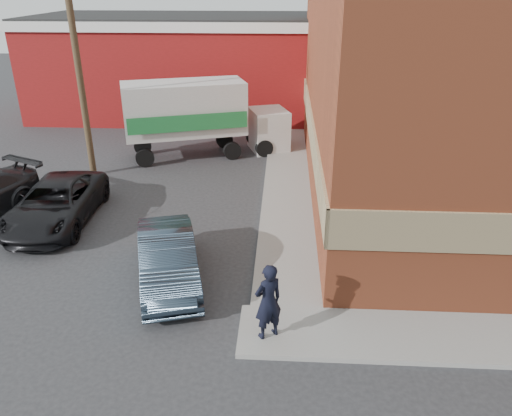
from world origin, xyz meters
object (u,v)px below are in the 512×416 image
(utility_pole, at_px, (77,57))
(suv_a, at_px, (56,203))
(man, at_px, (268,302))
(warehouse, at_px, (177,65))
(brick_building, at_px, (508,63))
(sedan, at_px, (168,259))
(box_truck, at_px, (200,114))

(utility_pole, distance_m, suv_a, 6.07)
(man, bearing_deg, utility_pole, -85.64)
(warehouse, relative_size, utility_pole, 1.81)
(brick_building, bearing_deg, utility_pole, 179.98)
(sedan, bearing_deg, man, -55.31)
(brick_building, height_order, sedan, brick_building)
(brick_building, xyz_separation_m, man, (-8.32, -10.11, -3.64))
(box_truck, bearing_deg, man, -92.77)
(brick_building, height_order, warehouse, brick_building)
(warehouse, distance_m, sedan, 19.27)
(utility_pole, xyz_separation_m, sedan, (4.92, -7.84, -4.06))
(brick_building, relative_size, utility_pole, 2.03)
(warehouse, distance_m, suv_a, 15.68)
(warehouse, bearing_deg, sedan, -79.70)
(warehouse, height_order, utility_pole, utility_pole)
(man, bearing_deg, warehouse, -106.52)
(warehouse, relative_size, man, 8.85)
(brick_building, distance_m, suv_a, 16.69)
(suv_a, distance_m, box_truck, 8.20)
(man, relative_size, sedan, 0.44)
(warehouse, height_order, man, warehouse)
(brick_building, bearing_deg, man, -129.45)
(sedan, bearing_deg, box_truck, 78.60)
(brick_building, distance_m, warehouse, 18.30)
(box_truck, bearing_deg, warehouse, 89.37)
(warehouse, relative_size, box_truck, 2.27)
(brick_building, xyz_separation_m, sedan, (-11.07, -7.84, -3.99))
(utility_pole, distance_m, sedan, 10.11)
(brick_building, bearing_deg, box_truck, 167.14)
(brick_building, height_order, utility_pole, brick_building)
(utility_pole, bearing_deg, sedan, -57.88)
(warehouse, xyz_separation_m, man, (6.17, -21.12, -1.77))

